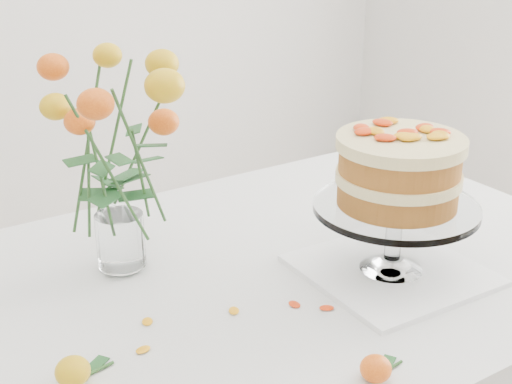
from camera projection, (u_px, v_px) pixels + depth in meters
table at (260, 307)px, 1.40m from camera, size 1.43×0.93×0.76m
napkin at (391, 270)px, 1.36m from camera, size 0.32×0.32×0.01m
cake_stand at (398, 178)px, 1.28m from camera, size 0.31×0.31×0.27m
rose_vase at (112, 136)px, 1.27m from camera, size 0.39×0.39×0.46m
loose_rose_near at (73, 371)px, 1.04m from camera, size 0.09×0.05×0.04m
loose_rose_far at (376, 369)px, 1.05m from camera, size 0.09×0.05×0.04m
stray_petal_a at (234, 311)px, 1.23m from camera, size 0.03×0.02×0.00m
stray_petal_b at (294, 305)px, 1.25m from camera, size 0.03×0.02×0.00m
stray_petal_c at (327, 308)px, 1.24m from camera, size 0.03×0.02×0.00m
stray_petal_d at (147, 322)px, 1.20m from camera, size 0.03×0.02×0.00m
stray_petal_e at (143, 350)px, 1.12m from camera, size 0.03×0.02×0.00m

